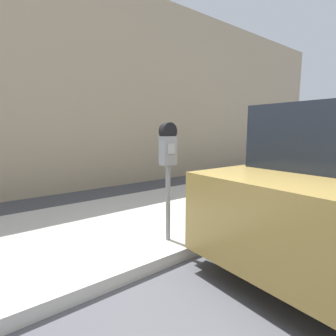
{
  "coord_description": "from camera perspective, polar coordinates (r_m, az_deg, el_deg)",
  "views": [
    {
      "loc": [
        -1.75,
        -1.38,
        1.55
      ],
      "look_at": [
        0.26,
        1.15,
        1.08
      ],
      "focal_mm": 28.0,
      "sensor_mm": 36.0,
      "label": 1
    }
  ],
  "objects": [
    {
      "name": "parking_meter",
      "position": [
        3.25,
        0.0,
        2.27
      ],
      "size": [
        0.22,
        0.13,
        1.5
      ],
      "color": "slate",
      "rests_on": "sidewalk"
    },
    {
      "name": "building_facade",
      "position": [
        7.01,
        -24.65,
        16.81
      ],
      "size": [
        24.0,
        0.3,
        5.36
      ],
      "color": "tan",
      "rests_on": "ground_plane"
    },
    {
      "name": "sidewalk",
      "position": [
        4.25,
        -11.93,
        -12.3
      ],
      "size": [
        24.0,
        2.8,
        0.15
      ],
      "color": "#BCB7AD",
      "rests_on": "ground_plane"
    },
    {
      "name": "ground_plane",
      "position": [
        2.72,
        12.19,
        -26.81
      ],
      "size": [
        60.0,
        60.0,
        0.0
      ],
      "primitive_type": "plane",
      "color": "#47474C"
    }
  ]
}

